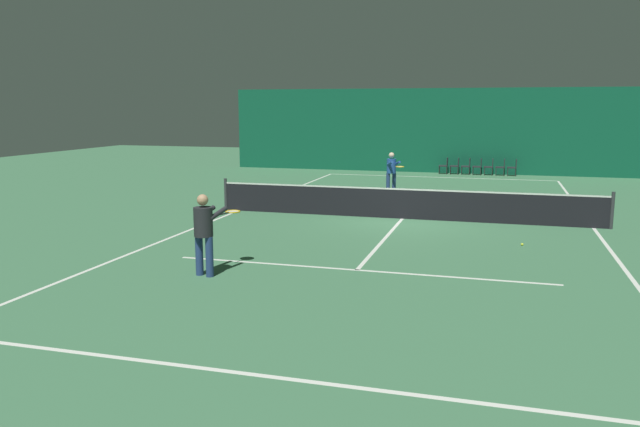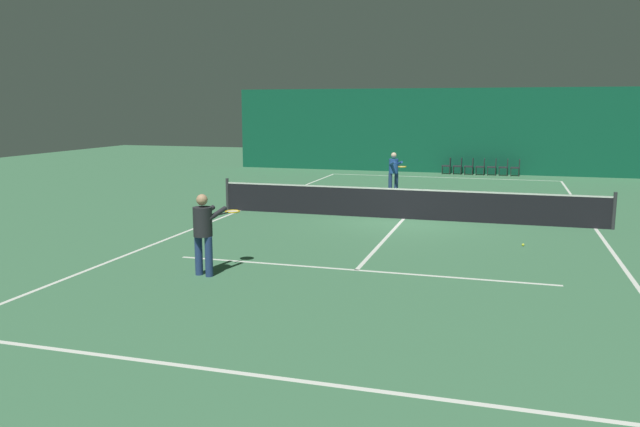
% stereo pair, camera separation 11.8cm
% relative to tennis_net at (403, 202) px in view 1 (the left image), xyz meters
% --- Properties ---
extents(ground_plane, '(60.00, 60.00, 0.00)m').
position_rel_tennis_net_xyz_m(ground_plane, '(0.00, 0.00, -0.51)').
color(ground_plane, '#3D704C').
extents(backdrop_curtain, '(23.00, 0.12, 4.37)m').
position_rel_tennis_net_xyz_m(backdrop_curtain, '(0.00, 14.12, 1.67)').
color(backdrop_curtain, '#0F5138').
rests_on(backdrop_curtain, ground).
extents(court_line_baseline_far, '(11.00, 0.10, 0.00)m').
position_rel_tennis_net_xyz_m(court_line_baseline_far, '(0.00, 11.90, -0.51)').
color(court_line_baseline_far, silver).
rests_on(court_line_baseline_far, ground).
extents(court_line_baseline_near, '(11.00, 0.10, 0.00)m').
position_rel_tennis_net_xyz_m(court_line_baseline_near, '(0.00, -11.90, -0.51)').
color(court_line_baseline_near, silver).
rests_on(court_line_baseline_near, ground).
extents(court_line_service_far, '(8.25, 0.10, 0.00)m').
position_rel_tennis_net_xyz_m(court_line_service_far, '(0.00, 6.40, -0.51)').
color(court_line_service_far, silver).
rests_on(court_line_service_far, ground).
extents(court_line_service_near, '(8.25, 0.10, 0.00)m').
position_rel_tennis_net_xyz_m(court_line_service_near, '(0.00, -6.40, -0.51)').
color(court_line_service_near, silver).
rests_on(court_line_service_near, ground).
extents(court_line_sideline_left, '(0.10, 23.80, 0.00)m').
position_rel_tennis_net_xyz_m(court_line_sideline_left, '(-5.50, 0.00, -0.51)').
color(court_line_sideline_left, silver).
rests_on(court_line_sideline_left, ground).
extents(court_line_sideline_right, '(0.10, 23.80, 0.00)m').
position_rel_tennis_net_xyz_m(court_line_sideline_right, '(5.50, 0.00, -0.51)').
color(court_line_sideline_right, silver).
rests_on(court_line_sideline_right, ground).
extents(court_line_centre, '(0.10, 12.80, 0.00)m').
position_rel_tennis_net_xyz_m(court_line_centre, '(0.00, 0.00, -0.51)').
color(court_line_centre, silver).
rests_on(court_line_centre, ground).
extents(tennis_net, '(12.00, 0.10, 1.07)m').
position_rel_tennis_net_xyz_m(tennis_net, '(0.00, 0.00, 0.00)').
color(tennis_net, black).
rests_on(tennis_net, ground).
extents(player_near, '(0.65, 1.41, 1.69)m').
position_rel_tennis_net_xyz_m(player_near, '(-2.91, -7.66, 0.48)').
color(player_near, navy).
rests_on(player_near, ground).
extents(player_far, '(0.96, 1.33, 1.63)m').
position_rel_tennis_net_xyz_m(player_far, '(-1.31, 5.70, 0.44)').
color(player_far, navy).
rests_on(player_far, ground).
extents(courtside_chair_0, '(0.44, 0.44, 0.84)m').
position_rel_tennis_net_xyz_m(courtside_chair_0, '(0.13, 13.57, -0.03)').
color(courtside_chair_0, '#2D2D2D').
rests_on(courtside_chair_0, ground).
extents(courtside_chair_1, '(0.44, 0.44, 0.84)m').
position_rel_tennis_net_xyz_m(courtside_chair_1, '(0.69, 13.57, -0.03)').
color(courtside_chair_1, '#2D2D2D').
rests_on(courtside_chair_1, ground).
extents(courtside_chair_2, '(0.44, 0.44, 0.84)m').
position_rel_tennis_net_xyz_m(courtside_chair_2, '(1.26, 13.57, -0.03)').
color(courtside_chair_2, '#2D2D2D').
rests_on(courtside_chair_2, ground).
extents(courtside_chair_3, '(0.44, 0.44, 0.84)m').
position_rel_tennis_net_xyz_m(courtside_chair_3, '(1.82, 13.57, -0.03)').
color(courtside_chair_3, '#2D2D2D').
rests_on(courtside_chair_3, ground).
extents(courtside_chair_4, '(0.44, 0.44, 0.84)m').
position_rel_tennis_net_xyz_m(courtside_chair_4, '(2.39, 13.57, -0.03)').
color(courtside_chair_4, '#2D2D2D').
rests_on(courtside_chair_4, ground).
extents(courtside_chair_5, '(0.44, 0.44, 0.84)m').
position_rel_tennis_net_xyz_m(courtside_chair_5, '(2.95, 13.57, -0.03)').
color(courtside_chair_5, '#2D2D2D').
rests_on(courtside_chair_5, ground).
extents(courtside_chair_6, '(0.44, 0.44, 0.84)m').
position_rel_tennis_net_xyz_m(courtside_chair_6, '(3.51, 13.57, -0.03)').
color(courtside_chair_6, '#2D2D2D').
rests_on(courtside_chair_6, ground).
extents(tennis_ball, '(0.07, 0.07, 0.07)m').
position_rel_tennis_net_xyz_m(tennis_ball, '(3.46, -2.96, -0.48)').
color(tennis_ball, '#D1DB33').
rests_on(tennis_ball, ground).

